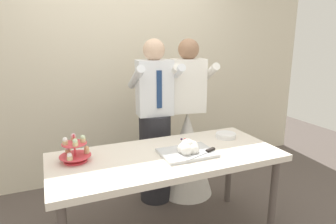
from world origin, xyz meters
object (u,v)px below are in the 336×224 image
object	(u,v)px
plate_stack	(226,135)
person_groom	(155,131)
cupcake_stand	(75,151)
dessert_table	(167,163)
person_bride	(187,142)
main_cake_tray	(188,149)

from	to	relation	value
plate_stack	person_groom	xyz separation A→B (m)	(-0.50, 0.51, -0.05)
cupcake_stand	dessert_table	bearing A→B (deg)	-11.10
person_bride	cupcake_stand	bearing A→B (deg)	-156.11
main_cake_tray	plate_stack	distance (m)	0.54
main_cake_tray	person_groom	world-z (taller)	person_groom
plate_stack	cupcake_stand	bearing A→B (deg)	-179.16
main_cake_tray	plate_stack	world-z (taller)	main_cake_tray
cupcake_stand	person_bride	world-z (taller)	person_bride
cupcake_stand	person_groom	size ratio (longest dim) A/B	0.14
main_cake_tray	person_bride	xyz separation A→B (m)	(0.36, 0.72, -0.23)
plate_stack	person_groom	size ratio (longest dim) A/B	0.11
dessert_table	cupcake_stand	xyz separation A→B (m)	(-0.68, 0.13, 0.16)
dessert_table	plate_stack	bearing A→B (deg)	13.24
dessert_table	person_bride	world-z (taller)	person_bride
main_cake_tray	person_groom	distance (m)	0.73
person_groom	person_bride	distance (m)	0.40
dessert_table	plate_stack	size ratio (longest dim) A/B	9.64
person_groom	dessert_table	bearing A→B (deg)	-102.53
dessert_table	person_groom	size ratio (longest dim) A/B	1.08
dessert_table	main_cake_tray	bearing A→B (deg)	-23.55
plate_stack	person_bride	bearing A→B (deg)	105.21
main_cake_tray	person_bride	distance (m)	0.84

